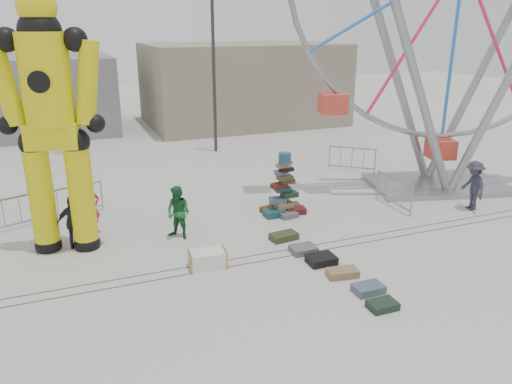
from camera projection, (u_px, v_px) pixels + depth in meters
name	position (u px, v px, depth m)	size (l,w,h in m)	color
ground	(254.00, 274.00, 13.02)	(90.00, 90.00, 0.00)	#9E9E99
track_line_near	(246.00, 264.00, 13.55)	(40.00, 0.04, 0.01)	#47443F
track_line_far	(241.00, 258.00, 13.90)	(40.00, 0.04, 0.01)	#47443F
building_right	(242.00, 84.00, 32.27)	(12.00, 8.00, 5.00)	gray
building_left	(25.00, 94.00, 29.60)	(10.00, 8.00, 4.40)	gray
lamp_post_right	(215.00, 61.00, 24.11)	(1.41, 0.25, 8.00)	#2D2D30
lamp_post_left	(60.00, 62.00, 23.43)	(1.41, 0.25, 8.00)	#2D2D30
suitcase_tower	(283.00, 197.00, 16.98)	(1.50, 1.34, 2.15)	#1A464E
crash_test_dummy	(51.00, 116.00, 13.25)	(2.91, 1.28, 7.32)	black
steamer_trunk	(208.00, 259.00, 13.31)	(0.98, 0.57, 0.46)	silver
row_case_0	(284.00, 236.00, 15.06)	(0.82, 0.48, 0.20)	#373E1F
row_case_1	(303.00, 249.00, 14.22)	(0.72, 0.57, 0.18)	#5B5D63
row_case_2	(321.00, 260.00, 13.56)	(0.76, 0.59, 0.22)	black
row_case_3	(342.00, 273.00, 12.86)	(0.79, 0.45, 0.20)	olive
row_case_4	(368.00, 289.00, 12.10)	(0.73, 0.50, 0.20)	#495C68
row_case_5	(383.00, 305.00, 11.41)	(0.66, 0.47, 0.18)	#1A2F20
barricade_dummy_b	(4.00, 215.00, 15.48)	(2.00, 0.10, 1.10)	gray
barricade_dummy_c	(73.00, 201.00, 16.69)	(2.00, 0.10, 1.10)	gray
barricade_wheel_front	(394.00, 192.00, 17.60)	(2.00, 0.10, 1.10)	gray
barricade_wheel_back	(352.00, 159.00, 21.89)	(2.00, 0.10, 1.10)	gray
pedestrian_red	(91.00, 208.00, 15.30)	(0.60, 0.39, 1.64)	red
pedestrian_green	(178.00, 213.00, 14.96)	(0.79, 0.62, 1.63)	#175D27
pedestrian_black	(74.00, 222.00, 14.30)	(0.93, 0.39, 1.58)	black
pedestrian_grey	(473.00, 186.00, 17.28)	(1.12, 0.65, 1.74)	#282936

